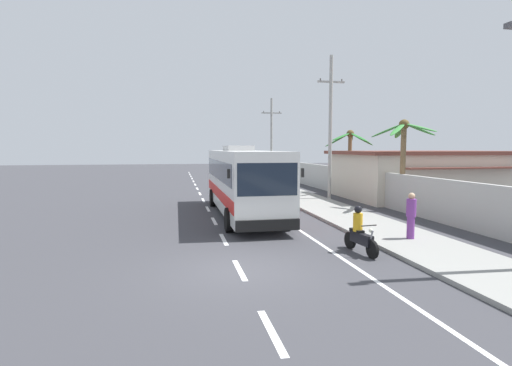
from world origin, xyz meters
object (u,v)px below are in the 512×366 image
object	(u,v)px
pedestrian_near_kerb	(411,214)
roadside_building	(422,174)
utility_pole_mid	(330,126)
motorcycle_beside_bus	(360,234)
utility_pole_far	(271,138)
palm_nearest	(404,145)
motorcycle_trailing	(256,186)
palm_second	(350,147)
coach_bus_foreground	(242,179)

from	to	relation	value
pedestrian_near_kerb	roadside_building	bearing A→B (deg)	-162.28
utility_pole_mid	pedestrian_near_kerb	bearing A→B (deg)	-97.45
motorcycle_beside_bus	utility_pole_mid	size ratio (longest dim) A/B	0.20
utility_pole_far	palm_nearest	xyz separation A→B (m)	(2.41, -21.58, -0.88)
pedestrian_near_kerb	utility_pole_mid	bearing A→B (deg)	-134.44
motorcycle_trailing	utility_pole_far	size ratio (longest dim) A/B	0.22
utility_pole_mid	roadside_building	world-z (taller)	utility_pole_mid
palm_second	utility_pole_mid	bearing A→B (deg)	-136.43
pedestrian_near_kerb	utility_pole_far	distance (m)	28.72
motorcycle_beside_bus	utility_pole_far	size ratio (longest dim) A/B	0.22
palm_second	roadside_building	world-z (taller)	palm_second
utility_pole_far	palm_second	xyz separation A→B (m)	(2.70, -13.90, -0.98)
coach_bus_foreground	roadside_building	xyz separation A→B (m)	(13.88, 4.89, -0.23)
pedestrian_near_kerb	roadside_building	size ratio (longest dim) A/B	0.15
pedestrian_near_kerb	palm_nearest	xyz separation A→B (m)	(3.84, 6.88, 2.67)
utility_pole_far	roadside_building	size ratio (longest dim) A/B	0.76
pedestrian_near_kerb	palm_nearest	bearing A→B (deg)	-156.20
pedestrian_near_kerb	utility_pole_far	bearing A→B (deg)	-129.88
palm_second	roadside_building	size ratio (longest dim) A/B	0.42
utility_pole_far	palm_nearest	world-z (taller)	utility_pole_far
utility_pole_far	palm_second	distance (m)	14.19
coach_bus_foreground	motorcycle_beside_bus	world-z (taller)	coach_bus_foreground
motorcycle_trailing	palm_second	xyz separation A→B (m)	(6.79, -1.88, 2.95)
roadside_building	motorcycle_beside_bus	bearing A→B (deg)	-130.21
motorcycle_beside_bus	roadside_building	xyz separation A→B (m)	(11.24, 13.29, 1.04)
motorcycle_trailing	pedestrian_near_kerb	distance (m)	16.66
coach_bus_foreground	utility_pole_far	xyz separation A→B (m)	(6.67, 21.13, 2.69)
motorcycle_beside_bus	roadside_building	world-z (taller)	roadside_building
palm_nearest	coach_bus_foreground	bearing A→B (deg)	177.14
coach_bus_foreground	utility_pole_mid	size ratio (longest dim) A/B	1.23
motorcycle_beside_bus	pedestrian_near_kerb	xyz separation A→B (m)	(2.59, 1.07, 0.41)
coach_bus_foreground	palm_nearest	distance (m)	9.27
utility_pole_mid	palm_nearest	world-z (taller)	utility_pole_mid
palm_second	roadside_building	xyz separation A→B (m)	(4.51, -2.34, -1.94)
motorcycle_trailing	roadside_building	xyz separation A→B (m)	(11.31, -4.22, 1.02)
palm_nearest	palm_second	distance (m)	7.69
coach_bus_foreground	motorcycle_beside_bus	distance (m)	8.90
palm_second	motorcycle_beside_bus	bearing A→B (deg)	-113.27
utility_pole_far	palm_nearest	bearing A→B (deg)	-83.63
motorcycle_trailing	palm_nearest	distance (m)	11.96
pedestrian_near_kerb	roadside_building	distance (m)	14.99
motorcycle_trailing	roadside_building	distance (m)	12.11
motorcycle_trailing	palm_second	bearing A→B (deg)	-15.44
utility_pole_mid	coach_bus_foreground	bearing A→B (deg)	-144.83
coach_bus_foreground	motorcycle_trailing	bearing A→B (deg)	74.19
coach_bus_foreground	utility_pole_mid	distance (m)	8.90
motorcycle_trailing	palm_nearest	size ratio (longest dim) A/B	0.38
coach_bus_foreground	pedestrian_near_kerb	xyz separation A→B (m)	(5.24, -7.33, -0.86)
utility_pole_mid	motorcycle_trailing	bearing A→B (deg)	134.64
coach_bus_foreground	utility_pole_far	world-z (taller)	utility_pole_far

